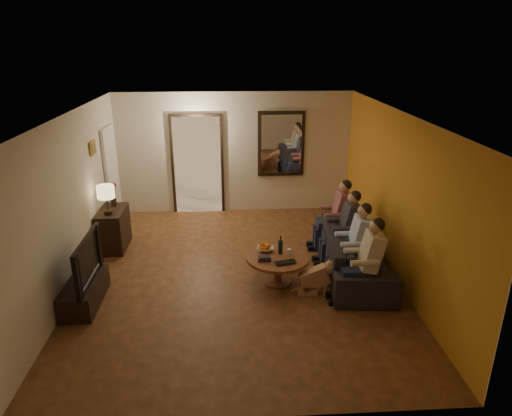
{
  "coord_description": "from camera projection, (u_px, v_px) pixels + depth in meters",
  "views": [
    {
      "loc": [
        -0.12,
        -6.6,
        3.65
      ],
      "look_at": [
        0.3,
        0.3,
        1.05
      ],
      "focal_mm": 32.0,
      "sensor_mm": 36.0,
      "label": 1
    }
  ],
  "objects": [
    {
      "name": "tv_stand",
      "position": [
        85.0,
        292.0,
        6.6
      ],
      "size": [
        0.45,
        1.09,
        0.36
      ],
      "primitive_type": "cube",
      "color": "black",
      "rests_on": "floor"
    },
    {
      "name": "back_wall",
      "position": [
        235.0,
        153.0,
        9.8
      ],
      "size": [
        5.0,
        0.02,
        2.6
      ],
      "primitive_type": "cube",
      "color": "beige",
      "rests_on": "floor"
    },
    {
      "name": "wine_glass",
      "position": [
        289.0,
        252.0,
        7.12
      ],
      "size": [
        0.06,
        0.06,
        0.1
      ],
      "primitive_type": "cylinder",
      "color": "silver",
      "rests_on": "coffee_table"
    },
    {
      "name": "door_trim",
      "position": [
        198.0,
        166.0,
        9.81
      ],
      "size": [
        1.12,
        0.04,
        2.22
      ],
      "primitive_type": "cube",
      "color": "black",
      "rests_on": "floor"
    },
    {
      "name": "floor",
      "position": [
        239.0,
        275.0,
        7.45
      ],
      "size": [
        5.0,
        6.0,
        0.01
      ],
      "primitive_type": "cube",
      "color": "#482B13",
      "rests_on": "ground"
    },
    {
      "name": "flower_vase",
      "position": [
        113.0,
        195.0,
        8.3
      ],
      "size": [
        0.14,
        0.14,
        0.44
      ],
      "primitive_type": null,
      "color": "red",
      "rests_on": "dresser"
    },
    {
      "name": "dog",
      "position": [
        315.0,
        277.0,
        6.83
      ],
      "size": [
        0.58,
        0.3,
        0.56
      ],
      "primitive_type": null,
      "rotation": [
        0.0,
        0.0,
        -0.1
      ],
      "color": "#B77554",
      "rests_on": "floor"
    },
    {
      "name": "framed_art",
      "position": [
        93.0,
        148.0,
        7.88
      ],
      "size": [
        0.03,
        0.28,
        0.24
      ],
      "primitive_type": "cube",
      "color": "#B28C33",
      "rests_on": "left_wall"
    },
    {
      "name": "tv",
      "position": [
        80.0,
        260.0,
        6.42
      ],
      "size": [
        1.17,
        0.15,
        0.67
      ],
      "primitive_type": "imported",
      "rotation": [
        0.0,
        0.0,
        1.57
      ],
      "color": "black",
      "rests_on": "tv_stand"
    },
    {
      "name": "bowl",
      "position": [
        265.0,
        249.0,
        7.26
      ],
      "size": [
        0.26,
        0.26,
        0.06
      ],
      "primitive_type": "imported",
      "color": "white",
      "rests_on": "coffee_table"
    },
    {
      "name": "kitchen_doorway",
      "position": [
        198.0,
        165.0,
        9.82
      ],
      "size": [
        1.0,
        0.06,
        2.1
      ],
      "primitive_type": "cube",
      "color": "#FFE0A5",
      "rests_on": "floor"
    },
    {
      "name": "book_stack",
      "position": [
        264.0,
        258.0,
        6.96
      ],
      "size": [
        0.2,
        0.15,
        0.07
      ],
      "primitive_type": null,
      "color": "black",
      "rests_on": "coffee_table"
    },
    {
      "name": "right_wall",
      "position": [
        397.0,
        197.0,
        7.14
      ],
      "size": [
        0.02,
        6.0,
        2.6
      ],
      "primitive_type": "cube",
      "color": "beige",
      "rests_on": "floor"
    },
    {
      "name": "person_b",
      "position": [
        355.0,
        246.0,
        7.09
      ],
      "size": [
        0.6,
        0.4,
        1.2
      ],
      "primitive_type": null,
      "color": "tan",
      "rests_on": "sofa"
    },
    {
      "name": "wine_bottle",
      "position": [
        281.0,
        245.0,
        7.12
      ],
      "size": [
        0.07,
        0.07,
        0.31
      ],
      "primitive_type": null,
      "color": "black",
      "rests_on": "coffee_table"
    },
    {
      "name": "table_lamp",
      "position": [
        107.0,
        200.0,
        7.87
      ],
      "size": [
        0.3,
        0.3,
        0.54
      ],
      "primitive_type": null,
      "color": "beige",
      "rests_on": "dresser"
    },
    {
      "name": "front_wall",
      "position": [
        245.0,
        309.0,
        4.19
      ],
      "size": [
        5.0,
        0.02,
        2.6
      ],
      "primitive_type": "cube",
      "color": "beige",
      "rests_on": "floor"
    },
    {
      "name": "mirror_glass",
      "position": [
        281.0,
        144.0,
        9.72
      ],
      "size": [
        0.86,
        0.02,
        1.26
      ],
      "primitive_type": "cube",
      "color": "white",
      "rests_on": "back_wall"
    },
    {
      "name": "person_a",
      "position": [
        366.0,
        264.0,
        6.53
      ],
      "size": [
        0.6,
        0.4,
        1.2
      ],
      "primitive_type": null,
      "color": "tan",
      "rests_on": "sofa"
    },
    {
      "name": "sofa",
      "position": [
        355.0,
        252.0,
        7.46
      ],
      "size": [
        2.49,
        1.17,
        0.7
      ],
      "primitive_type": "imported",
      "rotation": [
        0.0,
        0.0,
        1.47
      ],
      "color": "black",
      "rests_on": "floor"
    },
    {
      "name": "person_c",
      "position": [
        346.0,
        231.0,
        7.65
      ],
      "size": [
        0.6,
        0.4,
        1.2
      ],
      "primitive_type": null,
      "color": "tan",
      "rests_on": "sofa"
    },
    {
      "name": "art_canvas",
      "position": [
        94.0,
        148.0,
        7.88
      ],
      "size": [
        0.01,
        0.22,
        0.18
      ],
      "primitive_type": "cube",
      "color": "brown",
      "rests_on": "left_wall"
    },
    {
      "name": "mirror_frame",
      "position": [
        281.0,
        144.0,
        9.75
      ],
      "size": [
        1.0,
        0.05,
        1.4
      ],
      "primitive_type": "cube",
      "color": "black",
      "rests_on": "back_wall"
    },
    {
      "name": "coffee_table",
      "position": [
        278.0,
        269.0,
        7.16
      ],
      "size": [
        1.12,
        1.12,
        0.45
      ],
      "primitive_type": "cylinder",
      "rotation": [
        0.0,
        0.0,
        0.16
      ],
      "color": "brown",
      "rests_on": "floor"
    },
    {
      "name": "fridge_glimpse",
      "position": [
        210.0,
        172.0,
        9.89
      ],
      "size": [
        0.45,
        0.03,
        1.7
      ],
      "primitive_type": "cube",
      "color": "silver",
      "rests_on": "floor"
    },
    {
      "name": "laptop",
      "position": [
        286.0,
        264.0,
        6.82
      ],
      "size": [
        0.37,
        0.29,
        0.03
      ],
      "primitive_type": "imported",
      "rotation": [
        0.0,
        0.0,
        0.25
      ],
      "color": "black",
      "rests_on": "coffee_table"
    },
    {
      "name": "orange_accent",
      "position": [
        397.0,
        197.0,
        7.14
      ],
      "size": [
        0.01,
        6.0,
        2.6
      ],
      "primitive_type": "cube",
      "color": "orange",
      "rests_on": "right_wall"
    },
    {
      "name": "ceiling",
      "position": [
        236.0,
        115.0,
        6.54
      ],
      "size": [
        5.0,
        6.0,
        0.01
      ],
      "primitive_type": "cube",
      "color": "white",
      "rests_on": "back_wall"
    },
    {
      "name": "dresser",
      "position": [
        114.0,
        229.0,
        8.3
      ],
      "size": [
        0.45,
        0.83,
        0.74
      ],
      "primitive_type": "cube",
      "color": "black",
      "rests_on": "floor"
    },
    {
      "name": "white_door",
      "position": [
        112.0,
        177.0,
        9.1
      ],
      "size": [
        0.06,
        0.85,
        2.04
      ],
      "primitive_type": "cube",
      "color": "white",
      "rests_on": "floor"
    },
    {
      "name": "oranges",
      "position": [
        265.0,
        245.0,
        7.24
      ],
      "size": [
        0.2,
        0.2,
        0.08
      ],
      "primitive_type": null,
      "color": "#D76012",
      "rests_on": "bowl"
    },
    {
      "name": "person_d",
      "position": [
        337.0,
        217.0,
        8.21
      ],
      "size": [
        0.6,
        0.4,
        1.2
      ],
      "primitive_type": null,
      "color": "tan",
      "rests_on": "sofa"
    },
    {
      "name": "left_wall",
      "position": [
        72.0,
        203.0,
        6.85
      ],
      "size": [
        0.02,
        6.0,
        2.6
      ],
      "primitive_type": "cube",
      "color": "beige",
      "rests_on": "floor"
    }
  ]
}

